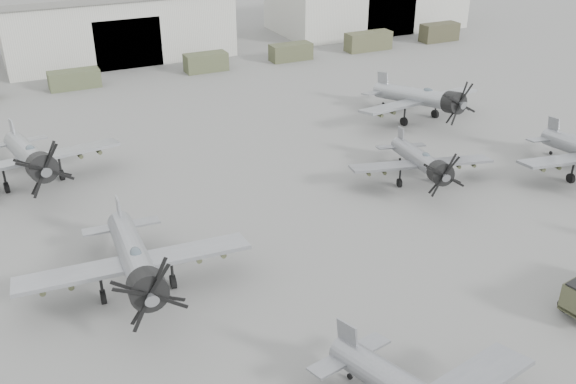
% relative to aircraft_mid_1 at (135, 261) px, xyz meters
% --- Properties ---
extents(ground, '(220.00, 220.00, 0.00)m').
position_rel_aircraft_mid_1_xyz_m(ground, '(10.62, -8.12, -2.42)').
color(ground, '#525350').
rests_on(ground, ground).
extents(hangar_center, '(29.00, 14.80, 8.70)m').
position_rel_aircraft_mid_1_xyz_m(hangar_center, '(10.62, 53.84, 1.95)').
color(hangar_center, '#B4B5AA').
rests_on(hangar_center, ground).
extents(support_truck_3, '(5.56, 2.20, 1.99)m').
position_rel_aircraft_mid_1_xyz_m(support_truck_3, '(3.13, 41.88, -1.43)').
color(support_truck_3, '#444A30').
rests_on(support_truck_3, ground).
extents(support_truck_4, '(5.14, 2.20, 2.17)m').
position_rel_aircraft_mid_1_xyz_m(support_truck_4, '(18.59, 41.88, -1.34)').
color(support_truck_4, '#43482F').
rests_on(support_truck_4, ground).
extents(support_truck_5, '(5.39, 2.20, 2.10)m').
position_rel_aircraft_mid_1_xyz_m(support_truck_5, '(30.00, 41.88, -1.37)').
color(support_truck_5, '#40432C').
rests_on(support_truck_5, ground).
extents(support_truck_6, '(6.37, 2.20, 2.43)m').
position_rel_aircraft_mid_1_xyz_m(support_truck_6, '(41.60, 41.88, -1.21)').
color(support_truck_6, '#44452D').
rests_on(support_truck_6, ground).
extents(support_truck_7, '(5.55, 2.20, 2.48)m').
position_rel_aircraft_mid_1_xyz_m(support_truck_7, '(53.40, 41.88, -1.18)').
color(support_truck_7, '#383724').
rests_on(support_truck_7, ground).
extents(aircraft_mid_1, '(13.35, 12.01, 5.33)m').
position_rel_aircraft_mid_1_xyz_m(aircraft_mid_1, '(0.00, 0.00, 0.00)').
color(aircraft_mid_1, gray).
rests_on(aircraft_mid_1, ground).
extents(aircraft_mid_2, '(11.21, 10.09, 4.47)m').
position_rel_aircraft_mid_1_xyz_m(aircraft_mid_2, '(23.26, 4.82, -0.39)').
color(aircraft_mid_2, gray).
rests_on(aircraft_mid_2, ground).
extents(aircraft_far_0, '(13.80, 12.42, 5.49)m').
position_rel_aircraft_mid_1_xyz_m(aircraft_far_0, '(-3.77, 17.62, 0.07)').
color(aircraft_far_0, gray).
rests_on(aircraft_far_0, ground).
extents(aircraft_far_1, '(13.42, 12.07, 5.34)m').
position_rel_aircraft_mid_1_xyz_m(aircraft_far_1, '(31.64, 16.31, 0.00)').
color(aircraft_far_1, gray).
rests_on(aircraft_far_1, ground).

